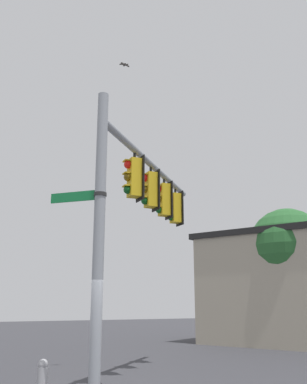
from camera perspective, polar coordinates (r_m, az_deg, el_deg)
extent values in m
cylinder|color=gray|center=(9.15, -7.36, -6.19)|extent=(0.24, 0.24, 6.73)
cylinder|color=gray|center=(13.03, -0.03, 3.43)|extent=(5.43, 5.05, 0.19)
cylinder|color=black|center=(11.56, -2.56, 4.83)|extent=(0.08, 0.08, 0.18)
cube|color=gold|center=(11.37, -2.59, 1.90)|extent=(0.36, 0.30, 1.05)
sphere|color=red|center=(11.41, -3.45, 3.69)|extent=(0.22, 0.22, 0.22)
cube|color=gold|center=(11.44, -3.54, 4.18)|extent=(0.24, 0.20, 0.03)
sphere|color=brown|center=(11.31, -3.48, 2.01)|extent=(0.22, 0.22, 0.22)
cube|color=gold|center=(11.33, -3.57, 2.50)|extent=(0.24, 0.20, 0.03)
sphere|color=#0F4C19|center=(11.21, -3.51, 0.29)|extent=(0.22, 0.22, 0.22)
cube|color=gold|center=(11.23, -3.59, 0.79)|extent=(0.24, 0.20, 0.03)
cube|color=black|center=(11.43, -1.80, 1.80)|extent=(0.54, 0.03, 1.22)
cylinder|color=black|center=(12.76, -0.37, 2.94)|extent=(0.08, 0.08, 0.18)
cube|color=gold|center=(12.59, -0.37, 0.27)|extent=(0.36, 0.30, 1.05)
sphere|color=red|center=(12.61, -1.16, 1.89)|extent=(0.22, 0.22, 0.22)
cube|color=gold|center=(12.63, -1.24, 2.34)|extent=(0.24, 0.20, 0.03)
sphere|color=brown|center=(12.52, -1.16, 0.36)|extent=(0.22, 0.22, 0.22)
cube|color=gold|center=(12.53, -1.25, 0.80)|extent=(0.24, 0.20, 0.03)
sphere|color=#0F4C19|center=(12.43, -1.17, -1.20)|extent=(0.22, 0.22, 0.22)
cube|color=gold|center=(12.45, -1.25, -0.75)|extent=(0.24, 0.20, 0.03)
cube|color=black|center=(12.65, 0.33, 0.19)|extent=(0.54, 0.03, 1.22)
cylinder|color=black|center=(13.98, 1.43, 1.38)|extent=(0.08, 0.08, 0.18)
cube|color=gold|center=(13.83, 1.45, -1.08)|extent=(0.36, 0.30, 1.05)
sphere|color=red|center=(13.83, 0.73, 0.41)|extent=(0.22, 0.22, 0.22)
cube|color=gold|center=(13.85, 0.66, 0.81)|extent=(0.24, 0.20, 0.03)
sphere|color=brown|center=(13.75, 0.74, -1.00)|extent=(0.22, 0.22, 0.22)
cube|color=gold|center=(13.76, 0.66, -0.59)|extent=(0.24, 0.20, 0.03)
sphere|color=#0F4C19|center=(13.67, 0.74, -2.43)|extent=(0.22, 0.22, 0.22)
cube|color=gold|center=(13.68, 0.67, -2.02)|extent=(0.24, 0.20, 0.03)
cube|color=black|center=(13.90, 2.08, -1.14)|extent=(0.54, 0.03, 1.22)
cylinder|color=black|center=(15.22, 2.94, 0.07)|extent=(0.08, 0.08, 0.18)
cube|color=gold|center=(15.08, 2.97, -2.19)|extent=(0.36, 0.30, 1.05)
sphere|color=red|center=(15.08, 2.31, -0.83)|extent=(0.22, 0.22, 0.22)
cube|color=gold|center=(15.09, 2.24, -0.46)|extent=(0.24, 0.20, 0.03)
sphere|color=brown|center=(15.00, 2.33, -2.13)|extent=(0.22, 0.22, 0.22)
cube|color=gold|center=(15.01, 2.26, -1.76)|extent=(0.24, 0.20, 0.03)
sphere|color=#0F4C19|center=(14.93, 2.34, -3.45)|extent=(0.22, 0.22, 0.22)
cube|color=gold|center=(14.94, 2.27, -3.07)|extent=(0.24, 0.20, 0.03)
cube|color=black|center=(15.16, 3.54, -2.25)|extent=(0.54, 0.03, 1.22)
cube|color=#147238|center=(9.64, -10.84, -0.65)|extent=(0.76, 0.82, 0.22)
cube|color=white|center=(9.64, -10.91, -0.65)|extent=(0.74, 0.80, 0.04)
cylinder|color=#262626|center=(9.33, -7.17, -0.34)|extent=(0.28, 0.28, 0.08)
ellipsoid|color=#4C4742|center=(15.03, -3.93, 16.70)|extent=(0.21, 0.08, 0.07)
cube|color=#4C4742|center=(15.03, -4.00, 16.74)|extent=(0.07, 0.30, 0.08)
cube|color=#4C4742|center=(15.04, -3.85, 16.72)|extent=(0.07, 0.30, 0.10)
cylinder|color=#4C3823|center=(21.84, 18.19, -14.78)|extent=(0.41, 0.41, 3.38)
sphere|color=#28602D|center=(21.99, 17.58, -6.97)|extent=(3.73, 3.73, 3.73)
cylinder|color=#99999E|center=(10.53, -14.76, -23.57)|extent=(0.24, 0.24, 0.65)
sphere|color=#99999E|center=(10.47, -14.61, -21.50)|extent=(0.23, 0.23, 0.23)
cylinder|color=#99999E|center=(10.69, -14.91, -23.24)|extent=(0.12, 0.10, 0.10)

